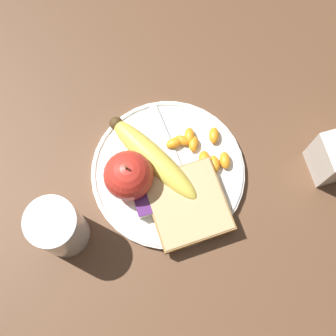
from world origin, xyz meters
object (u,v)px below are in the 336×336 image
Objects in this scene: bread_slice at (188,205)px; fork at (177,165)px; jam_packet at (146,203)px; condiment_caddy at (336,157)px; juice_glass at (59,228)px; banana at (153,158)px; apple at (129,177)px; plate at (168,172)px.

fork is (-0.07, 0.00, -0.01)m from bread_slice.
bread_slice is at bearing 70.87° from jam_packet.
jam_packet is 0.47× the size of condiment_caddy.
banana is (-0.07, 0.16, -0.02)m from juice_glass.
apple is at bearing -99.78° from condiment_caddy.
fork is (-0.01, 0.02, 0.01)m from plate.
plate is at bearing 92.86° from apple.
bread_slice is 0.23m from condiment_caddy.
condiment_caddy is (0.08, 0.26, 0.01)m from banana.
juice_glass is 0.61× the size of fork.
condiment_caddy is (0.06, 0.23, 0.03)m from fork.
juice_glass is at bearing -90.96° from condiment_caddy.
plate is 2.88× the size of apple.
jam_packet reaches higher than fork.
condiment_caddy is (0.01, 0.42, -0.01)m from juice_glass.
banana reaches higher than fork.
apple is 0.48× the size of banana.
apple is at bearing -87.14° from plate.
condiment_caddy is at bearing 80.22° from apple.
banana is 1.44× the size of bread_slice.
jam_packet is (-0.01, 0.13, -0.03)m from juice_glass.
bread_slice is 0.68× the size of fork.
jam_packet is at bearing -93.03° from condiment_caddy.
jam_packet is at bearing 93.71° from juice_glass.
juice_glass is at bearing -86.29° from jam_packet.
juice_glass is 0.13m from jam_packet.
apple reaches higher than condiment_caddy.
apple is 0.94× the size of condiment_caddy.
apple is 0.68× the size of bread_slice.
banana is at bearing -119.39° from fork.
juice_glass is 0.19m from bread_slice.
apple is 0.10m from bread_slice.
fork is at bearing 176.91° from bread_slice.
condiment_caddy is at bearing 69.34° from fork.
apple is at bearing 111.85° from juice_glass.
condiment_caddy reaches higher than bread_slice.
condiment_caddy reaches higher than fork.
banana is 0.09m from bread_slice.
jam_packet is (0.05, -0.06, 0.01)m from fork.
juice_glass is 0.20m from fork.
banana is 0.28m from condiment_caddy.
jam_packet is (0.04, 0.01, -0.03)m from apple.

